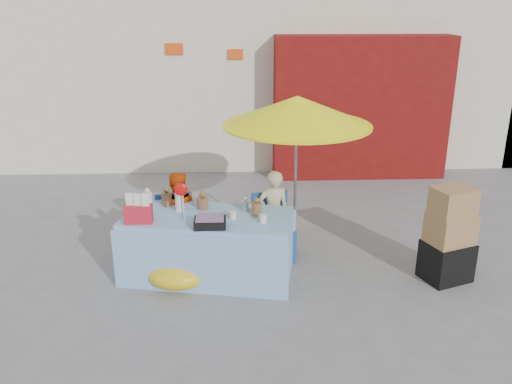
{
  "coord_description": "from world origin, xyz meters",
  "views": [
    {
      "loc": [
        -0.16,
        -5.61,
        3.28
      ],
      "look_at": [
        0.11,
        0.6,
        1.0
      ],
      "focal_mm": 38.0,
      "sensor_mm": 36.0,
      "label": 1
    }
  ],
  "objects_px": {
    "market_table": "(208,245)",
    "chair_left": "(177,242)",
    "vendor_orange": "(177,215)",
    "vendor_beige": "(273,213)",
    "chair_right": "(273,240)",
    "umbrella": "(297,112)",
    "box_stack": "(449,238)"
  },
  "relations": [
    {
      "from": "chair_right",
      "to": "vendor_orange",
      "type": "distance_m",
      "value": 1.3
    },
    {
      "from": "market_table",
      "to": "box_stack",
      "type": "bearing_deg",
      "value": 6.09
    },
    {
      "from": "vendor_orange",
      "to": "vendor_beige",
      "type": "bearing_deg",
      "value": 168.01
    },
    {
      "from": "chair_right",
      "to": "umbrella",
      "type": "distance_m",
      "value": 1.69
    },
    {
      "from": "vendor_beige",
      "to": "umbrella",
      "type": "relative_size",
      "value": 0.56
    },
    {
      "from": "chair_left",
      "to": "umbrella",
      "type": "bearing_deg",
      "value": -1.61
    },
    {
      "from": "chair_right",
      "to": "box_stack",
      "type": "distance_m",
      "value": 2.17
    },
    {
      "from": "chair_right",
      "to": "umbrella",
      "type": "height_order",
      "value": "umbrella"
    },
    {
      "from": "chair_left",
      "to": "vendor_beige",
      "type": "height_order",
      "value": "vendor_beige"
    },
    {
      "from": "chair_left",
      "to": "umbrella",
      "type": "relative_size",
      "value": 0.41
    },
    {
      "from": "chair_left",
      "to": "box_stack",
      "type": "relative_size",
      "value": 0.72
    },
    {
      "from": "umbrella",
      "to": "chair_right",
      "type": "bearing_deg",
      "value": -136.82
    },
    {
      "from": "chair_left",
      "to": "vendor_beige",
      "type": "relative_size",
      "value": 0.73
    },
    {
      "from": "market_table",
      "to": "chair_right",
      "type": "relative_size",
      "value": 2.58
    },
    {
      "from": "market_table",
      "to": "chair_right",
      "type": "height_order",
      "value": "market_table"
    },
    {
      "from": "vendor_beige",
      "to": "box_stack",
      "type": "xyz_separation_m",
      "value": [
        2.05,
        -0.79,
        -0.04
      ]
    },
    {
      "from": "vendor_orange",
      "to": "box_stack",
      "type": "distance_m",
      "value": 3.39
    },
    {
      "from": "box_stack",
      "to": "chair_left",
      "type": "bearing_deg",
      "value": 168.8
    },
    {
      "from": "chair_right",
      "to": "vendor_orange",
      "type": "xyz_separation_m",
      "value": [
        -1.25,
        0.13,
        0.32
      ]
    },
    {
      "from": "market_table",
      "to": "chair_left",
      "type": "height_order",
      "value": "market_table"
    },
    {
      "from": "chair_left",
      "to": "box_stack",
      "type": "height_order",
      "value": "box_stack"
    },
    {
      "from": "chair_right",
      "to": "vendor_beige",
      "type": "bearing_deg",
      "value": 76.61
    },
    {
      "from": "chair_left",
      "to": "vendor_orange",
      "type": "distance_m",
      "value": 0.35
    },
    {
      "from": "vendor_orange",
      "to": "box_stack",
      "type": "bearing_deg",
      "value": 154.56
    },
    {
      "from": "market_table",
      "to": "chair_left",
      "type": "bearing_deg",
      "value": 145.35
    },
    {
      "from": "chair_left",
      "to": "chair_right",
      "type": "distance_m",
      "value": 1.25
    },
    {
      "from": "vendor_beige",
      "to": "chair_left",
      "type": "bearing_deg",
      "value": -5.86
    },
    {
      "from": "chair_right",
      "to": "vendor_beige",
      "type": "xyz_separation_m",
      "value": [
        0.0,
        0.13,
        0.33
      ]
    },
    {
      "from": "market_table",
      "to": "vendor_orange",
      "type": "xyz_separation_m",
      "value": [
        -0.41,
        0.56,
        0.17
      ]
    },
    {
      "from": "chair_left",
      "to": "chair_right",
      "type": "height_order",
      "value": "same"
    },
    {
      "from": "market_table",
      "to": "vendor_beige",
      "type": "relative_size",
      "value": 1.89
    },
    {
      "from": "market_table",
      "to": "box_stack",
      "type": "xyz_separation_m",
      "value": [
        2.88,
        -0.23,
        0.14
      ]
    }
  ]
}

